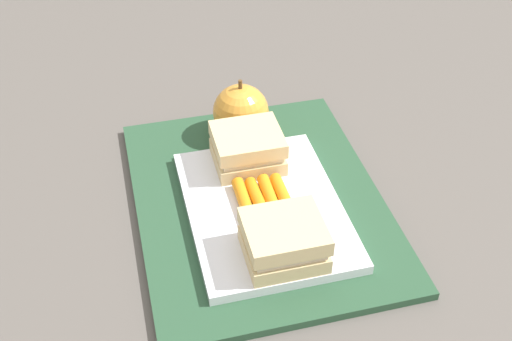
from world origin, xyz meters
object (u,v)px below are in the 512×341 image
(carrot_sticks_bundle, at_px, (265,201))
(sandwich_half_left, at_px, (284,240))
(food_tray, at_px, (264,209))
(sandwich_half_right, at_px, (248,148))
(apple, at_px, (241,112))

(carrot_sticks_bundle, bearing_deg, sandwich_half_left, 179.76)
(food_tray, xyz_separation_m, carrot_sticks_bundle, (-0.00, -0.00, 0.01))
(sandwich_half_left, height_order, sandwich_half_right, same)
(food_tray, height_order, carrot_sticks_bundle, carrot_sticks_bundle)
(sandwich_half_right, height_order, apple, apple)
(food_tray, bearing_deg, carrot_sticks_bundle, -130.19)
(carrot_sticks_bundle, bearing_deg, apple, -3.13)
(sandwich_half_right, bearing_deg, carrot_sticks_bundle, -179.77)
(apple, bearing_deg, food_tray, 176.75)
(sandwich_half_right, bearing_deg, sandwich_half_left, 180.00)
(food_tray, height_order, sandwich_half_right, sandwich_half_right)
(sandwich_half_left, relative_size, sandwich_half_right, 1.00)
(food_tray, xyz_separation_m, sandwich_half_right, (0.08, 0.00, 0.03))
(sandwich_half_left, bearing_deg, sandwich_half_right, 0.00)
(carrot_sticks_bundle, height_order, apple, apple)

